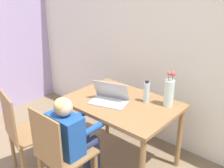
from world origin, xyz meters
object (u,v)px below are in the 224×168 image
(chair_spare, at_px, (25,133))
(flower_vase, at_px, (169,92))
(chair_occupied, at_px, (61,155))
(person_seated, at_px, (72,134))
(laptop, at_px, (110,97))
(water_bottle, at_px, (147,92))

(chair_spare, bearing_deg, flower_vase, -121.23)
(chair_occupied, distance_m, person_seated, 0.19)
(flower_vase, bearing_deg, person_seated, -118.16)
(laptop, bearing_deg, person_seated, -104.62)
(laptop, distance_m, flower_vase, 0.57)
(chair_occupied, bearing_deg, laptop, -86.75)
(chair_occupied, relative_size, laptop, 2.21)
(person_seated, xyz_separation_m, laptop, (-0.03, 0.52, 0.15))
(chair_spare, distance_m, laptop, 0.87)
(chair_occupied, distance_m, chair_spare, 0.52)
(person_seated, height_order, flower_vase, flower_vase)
(laptop, height_order, water_bottle, water_bottle)
(chair_occupied, relative_size, person_seated, 0.92)
(person_seated, relative_size, water_bottle, 4.41)
(laptop, bearing_deg, chair_spare, -144.33)
(chair_occupied, bearing_deg, water_bottle, -104.71)
(chair_occupied, height_order, person_seated, person_seated)
(person_seated, distance_m, laptop, 0.55)
(flower_vase, bearing_deg, chair_occupied, -114.94)
(chair_occupied, bearing_deg, chair_spare, 1.82)
(person_seated, bearing_deg, laptop, -85.96)
(water_bottle, bearing_deg, laptop, -140.10)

